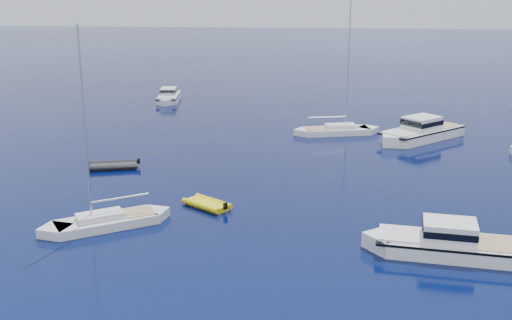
{
  "coord_description": "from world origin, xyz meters",
  "views": [
    {
      "loc": [
        2.64,
        -20.24,
        15.48
      ],
      "look_at": [
        -2.08,
        26.47,
        2.2
      ],
      "focal_mm": 44.62,
      "sensor_mm": 36.0,
      "label": 1
    }
  ],
  "objects": [
    {
      "name": "tender_yellow",
      "position": [
        -5.1,
        21.67,
        0.0
      ],
      "size": [
        4.15,
        3.78,
        0.95
      ],
      "primitive_type": null,
      "rotation": [
        0.0,
        0.0,
        0.94
      ],
      "color": "yellow",
      "rests_on": "ground"
    },
    {
      "name": "sailboat_centre",
      "position": [
        4.54,
        45.07,
        0.0
      ],
      "size": [
        9.98,
        4.84,
        14.2
      ],
      "primitive_type": null,
      "rotation": [
        0.0,
        0.0,
        4.96
      ],
      "color": "white",
      "rests_on": "ground"
    },
    {
      "name": "sailboat_mid_l",
      "position": [
        -10.98,
        17.33,
        0.0
      ],
      "size": [
        8.99,
        7.11,
        13.54
      ],
      "primitive_type": null,
      "rotation": [
        0.0,
        0.0,
        2.16
      ],
      "color": "silver",
      "rests_on": "ground"
    },
    {
      "name": "motor_cruiser_distant",
      "position": [
        12.79,
        43.39,
        0.0
      ],
      "size": [
        10.7,
        10.37,
        3.0
      ],
      "primitive_type": null,
      "rotation": [
        0.0,
        0.0,
        2.33
      ],
      "color": "white",
      "rests_on": "ground"
    },
    {
      "name": "motor_cruiser_horizon",
      "position": [
        -17.39,
        61.92,
        0.0
      ],
      "size": [
        3.48,
        8.66,
        2.21
      ],
      "primitive_type": null,
      "rotation": [
        0.0,
        0.0,
        3.25
      ],
      "color": "white",
      "rests_on": "ground"
    },
    {
      "name": "motor_cruiser_centre",
      "position": [
        10.18,
        15.1,
        0.0
      ],
      "size": [
        10.39,
        4.39,
        2.64
      ],
      "primitive_type": null,
      "rotation": [
        0.0,
        0.0,
        1.44
      ],
      "color": "white",
      "rests_on": "ground"
    },
    {
      "name": "tender_grey_far",
      "position": [
        -14.78,
        30.47,
        0.0
      ],
      "size": [
        4.8,
        3.42,
        0.95
      ],
      "primitive_type": null,
      "rotation": [
        0.0,
        0.0,
        1.85
      ],
      "color": "black",
      "rests_on": "ground"
    }
  ]
}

